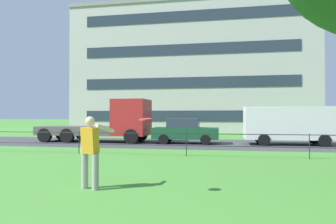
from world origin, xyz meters
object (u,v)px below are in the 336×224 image
at_px(car_dark_green_right, 185,131).
at_px(apartment_building_background, 195,74).
at_px(flatbed_truck_left, 110,123).
at_px(panel_van_far_right, 288,123).
at_px(frisbee, 145,119).
at_px(person_thrower, 90,150).

bearing_deg(car_dark_green_right, apartment_building_background, 93.97).
height_order(flatbed_truck_left, panel_van_far_right, flatbed_truck_left).
relative_size(frisbee, flatbed_truck_left, 0.05).
bearing_deg(person_thrower, flatbed_truck_left, 109.20).
relative_size(flatbed_truck_left, apartment_building_background, 0.28).
bearing_deg(flatbed_truck_left, panel_van_far_right, 0.09).
bearing_deg(frisbee, flatbed_truck_left, 114.14).
xyz_separation_m(car_dark_green_right, panel_van_far_right, (6.08, 0.20, 0.49)).
relative_size(person_thrower, frisbee, 4.60).
height_order(frisbee, apartment_building_background, apartment_building_background).
height_order(person_thrower, frisbee, person_thrower).
relative_size(frisbee, panel_van_far_right, 0.07).
bearing_deg(panel_van_far_right, car_dark_green_right, -178.07).
distance_m(car_dark_green_right, panel_van_far_right, 6.10).
bearing_deg(panel_van_far_right, frisbee, -112.26).
bearing_deg(flatbed_truck_left, car_dark_green_right, -2.17).
xyz_separation_m(frisbee, panel_van_far_right, (5.27, 12.88, -0.35)).
distance_m(flatbed_truck_left, apartment_building_background, 20.61).
bearing_deg(car_dark_green_right, person_thrower, -92.82).
distance_m(frisbee, car_dark_green_right, 12.73).
height_order(panel_van_far_right, apartment_building_background, apartment_building_background).
bearing_deg(panel_van_far_right, flatbed_truck_left, -179.91).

